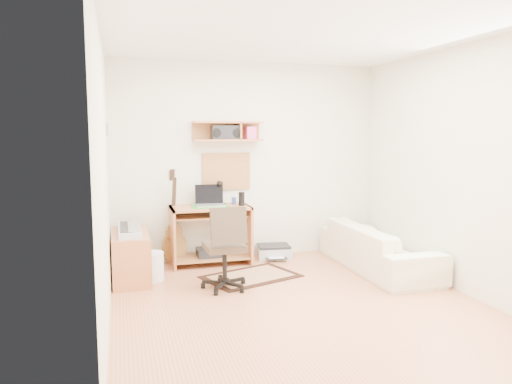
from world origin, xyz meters
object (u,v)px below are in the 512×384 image
object	(u,v)px
desk	(211,235)
cabinet	(131,256)
task_chair	(224,247)
sofa	(378,240)
printer	(274,252)

from	to	relation	value
desk	cabinet	xyz separation A→B (m)	(-1.01, -0.44, -0.10)
task_chair	sofa	world-z (taller)	task_chair
desk	task_chair	size ratio (longest dim) A/B	1.07
task_chair	cabinet	bearing A→B (deg)	146.54
sofa	printer	bearing A→B (deg)	51.34
desk	cabinet	bearing A→B (deg)	-156.69
desk	printer	distance (m)	0.92
task_chair	sofa	size ratio (longest dim) A/B	0.49
desk	task_chair	world-z (taller)	task_chair
cabinet	desk	bearing A→B (deg)	23.31
printer	desk	bearing A→B (deg)	-169.22
printer	sofa	xyz separation A→B (m)	(1.08, -0.86, 0.28)
cabinet	sofa	bearing A→B (deg)	-7.16
task_chair	cabinet	distance (m)	1.17
task_chair	cabinet	world-z (taller)	task_chair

